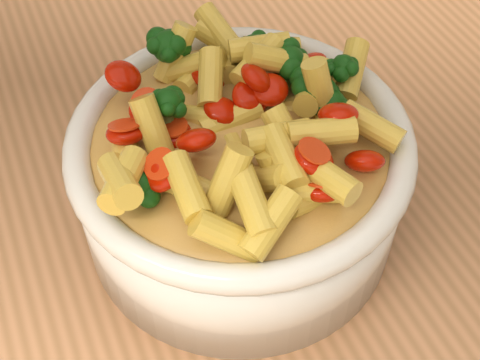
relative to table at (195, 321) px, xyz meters
name	(u,v)px	position (x,y,z in m)	size (l,w,h in m)	color
table	(195,321)	(0.00, 0.00, 0.00)	(1.20, 0.80, 0.90)	#AF744B
serving_bowl	(240,179)	(0.05, 0.02, 0.16)	(0.25, 0.25, 0.11)	silver
pasta_salad	(240,116)	(0.05, 0.02, 0.22)	(0.19, 0.19, 0.04)	gold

